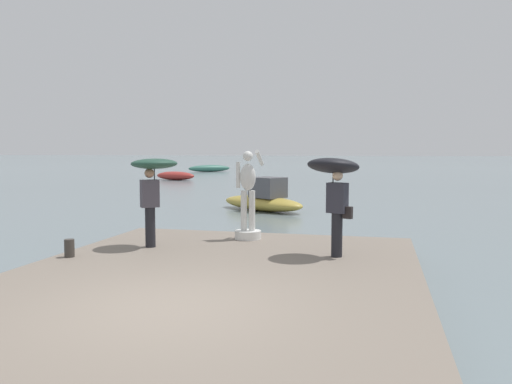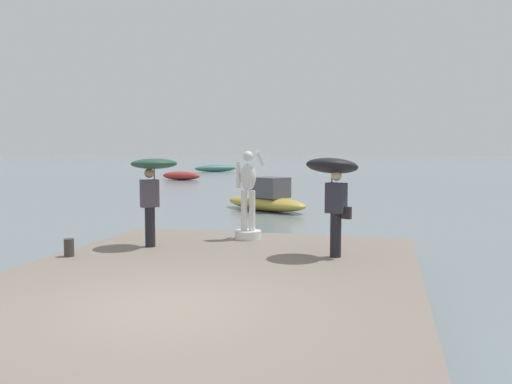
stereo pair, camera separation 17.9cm
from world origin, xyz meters
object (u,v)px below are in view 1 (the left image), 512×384
object	(u,v)px
statue_white_figure	(248,204)
boat_mid	(209,168)
onlooker_left	(153,177)
mooring_bollard	(69,248)
onlooker_right	(334,178)
boat_leftward	(263,200)
boat_near	(175,176)

from	to	relation	value
statue_white_figure	boat_mid	xyz separation A→B (m)	(-16.36, 45.50, -0.85)
onlooker_left	mooring_bollard	size ratio (longest dim) A/B	5.49
mooring_bollard	boat_mid	bearing A→B (deg)	105.51
onlooker_right	boat_leftward	bearing A→B (deg)	109.88
boat_near	boat_leftward	size ratio (longest dim) A/B	0.87
mooring_bollard	onlooker_right	bearing A→B (deg)	14.65
statue_white_figure	onlooker_left	bearing A→B (deg)	-141.22
mooring_bollard	boat_mid	xyz separation A→B (m)	(-13.42, 48.36, -0.18)
statue_white_figure	mooring_bollard	xyz separation A→B (m)	(-2.94, -2.86, -0.67)
boat_leftward	boat_near	bearing A→B (deg)	121.42
boat_mid	statue_white_figure	bearing A→B (deg)	-70.22
onlooker_left	boat_mid	size ratio (longest dim) A/B	0.41
statue_white_figure	boat_mid	bearing A→B (deg)	109.78
onlooker_right	boat_near	world-z (taller)	onlooker_right
statue_white_figure	onlooker_right	xyz separation A→B (m)	(2.17, -1.53, 0.73)
statue_white_figure	boat_mid	distance (m)	48.36
onlooker_right	onlooker_left	bearing A→B (deg)	178.59
onlooker_left	mooring_bollard	distance (m)	2.29
boat_mid	boat_leftward	bearing A→B (deg)	-68.04
boat_mid	boat_leftward	xyz separation A→B (m)	(14.72, -36.49, 0.07)
onlooker_right	boat_near	size ratio (longest dim) A/B	0.53
mooring_bollard	boat_near	xyz separation A→B (m)	(-10.83, 31.72, -0.22)
mooring_bollard	boat_leftward	xyz separation A→B (m)	(1.29, 11.87, -0.11)
onlooker_left	onlooker_right	distance (m)	3.95
onlooker_right	boat_near	xyz separation A→B (m)	(-15.93, 30.38, -1.62)
onlooker_right	boat_mid	size ratio (longest dim) A/B	0.43
statue_white_figure	boat_leftward	distance (m)	9.19
onlooker_left	boat_near	world-z (taller)	onlooker_left
mooring_bollard	boat_leftward	world-z (taller)	boat_leftward
boat_leftward	statue_white_figure	bearing A→B (deg)	-79.66
onlooker_right	boat_near	bearing A→B (deg)	117.67
statue_white_figure	mooring_bollard	distance (m)	4.15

